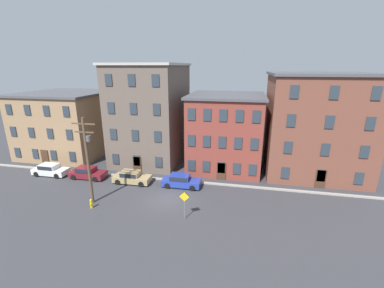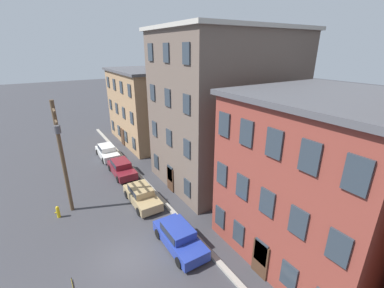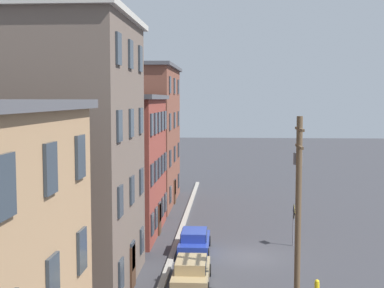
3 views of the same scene
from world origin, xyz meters
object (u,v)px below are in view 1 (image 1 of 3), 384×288
car_tan (132,177)px  caution_sign (184,201)px  car_white (50,169)px  car_maroon (87,172)px  utility_pole (88,157)px  fire_hydrant (91,203)px  car_blue (181,180)px

car_tan → caution_sign: caution_sign is taller
car_white → caution_sign: bearing=-18.1°
car_white → car_maroon: size_ratio=1.00×
car_maroon → utility_pole: bearing=-52.8°
utility_pole → fire_hydrant: (0.45, -1.02, -4.46)m
car_tan → caution_sign: size_ratio=1.59×
car_tan → car_blue: same height
car_maroon → utility_pole: utility_pole is taller
car_white → fire_hydrant: size_ratio=4.58×
car_white → car_tan: bearing=-0.3°
car_white → car_blue: (17.08, 0.14, 0.00)m
car_maroon → caution_sign: caution_sign is taller
caution_sign → utility_pole: (-9.80, 1.04, 3.08)m
car_blue → car_white: bearing=-179.5°
caution_sign → utility_pole: bearing=173.9°
car_maroon → fire_hydrant: bearing=-54.7°
car_blue → caution_sign: 6.74m
car_maroon → utility_pole: 7.85m
car_maroon → fire_hydrant: size_ratio=4.58×
car_white → utility_pole: utility_pole is taller
car_maroon → fire_hydrant: (4.47, -6.30, -0.27)m
car_tan → caution_sign: 10.06m
car_tan → caution_sign: (7.88, -6.16, 1.12)m
car_white → utility_pole: size_ratio=0.50×
car_white → caution_sign: (18.99, -6.22, 1.12)m
fire_hydrant → car_maroon: bearing=125.3°
caution_sign → car_maroon: bearing=155.4°
car_tan → utility_pole: utility_pole is taller
car_maroon → car_tan: 5.94m
car_tan → utility_pole: size_ratio=0.50×
car_tan → fire_hydrant: car_tan is taller
car_maroon → car_blue: 11.91m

